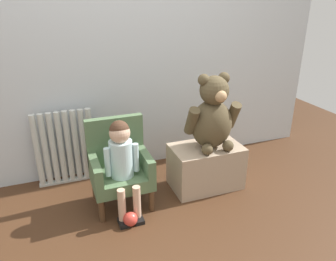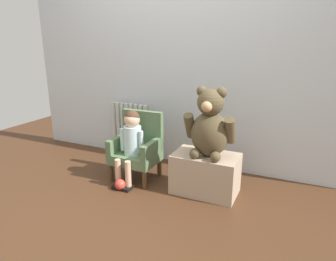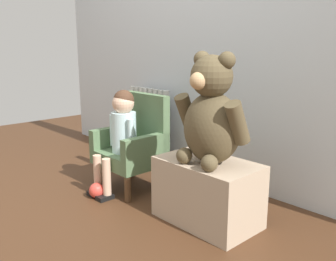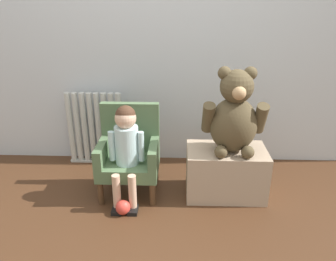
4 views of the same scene
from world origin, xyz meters
name	(u,v)px [view 4 (image 4 of 4)]	position (x,y,z in m)	size (l,w,h in m)	color
ground_plane	(150,238)	(0.00, 0.00, 0.00)	(6.00, 6.00, 0.00)	#452A18
back_wall	(159,23)	(0.00, 1.13, 1.20)	(3.80, 0.05, 2.40)	silver
radiator	(95,129)	(-0.56, 1.01, 0.32)	(0.50, 0.05, 0.65)	#BBC1BB
child_armchair	(129,152)	(-0.20, 0.56, 0.32)	(0.44, 0.38, 0.67)	#516C48
child_figure	(126,141)	(-0.20, 0.45, 0.46)	(0.25, 0.35, 0.71)	silver
low_bench	(225,172)	(0.53, 0.53, 0.18)	(0.58, 0.36, 0.37)	tan
large_teddy_bear	(234,116)	(0.55, 0.52, 0.64)	(0.44, 0.31, 0.61)	brown
toy_ball	(123,207)	(-0.21, 0.24, 0.05)	(0.10, 0.10, 0.10)	#D43E33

